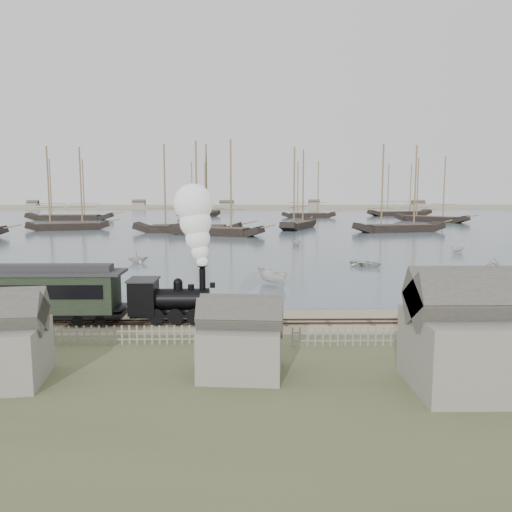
{
  "coord_description": "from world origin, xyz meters",
  "views": [
    {
      "loc": [
        2.4,
        -36.14,
        9.11
      ],
      "look_at": [
        3.07,
        7.71,
        3.5
      ],
      "focal_mm": 35.0,
      "sensor_mm": 36.0,
      "label": 1
    }
  ],
  "objects": [
    {
      "name": "passenger_coach",
      "position": [
        -13.7,
        -2.0,
        2.28
      ],
      "size": [
        14.91,
        2.88,
        3.62
      ],
      "color": "black",
      "rests_on": "ground"
    },
    {
      "name": "schooner_6",
      "position": [
        -56.18,
        128.55,
        10.06
      ],
      "size": [
        27.6,
        7.22,
        20.0
      ],
      "primitive_type": null,
      "rotation": [
        0.0,
        0.0,
        0.03
      ],
      "color": "black",
      "rests_on": "harbor_water"
    },
    {
      "name": "shed_right",
      "position": [
        13.0,
        -14.0,
        0.0
      ],
      "size": [
        6.0,
        5.0,
        5.1
      ],
      "primitive_type": null,
      "color": "gray",
      "rests_on": "ground"
    },
    {
      "name": "rowboat_4",
      "position": [
        30.5,
        19.96,
        0.92
      ],
      "size": [
        4.18,
        3.98,
        1.72
      ],
      "primitive_type": "imported",
      "rotation": [
        0.0,
        0.0,
        5.82
      ],
      "color": "silver",
      "rests_on": "harbor_water"
    },
    {
      "name": "rowboat_7",
      "position": [
        10.6,
        48.73,
        0.89
      ],
      "size": [
        3.66,
        3.34,
        1.65
      ],
      "primitive_type": "imported",
      "rotation": [
        0.0,
        0.0,
        0.23
      ],
      "color": "silver",
      "rests_on": "harbor_water"
    },
    {
      "name": "schooner_8",
      "position": [
        23.92,
        142.03,
        10.06
      ],
      "size": [
        19.23,
        5.6,
        20.0
      ],
      "primitive_type": null,
      "rotation": [
        0.0,
        0.0,
        0.06
      ],
      "color": "black",
      "rests_on": "harbor_water"
    },
    {
      "name": "ground",
      "position": [
        0.0,
        0.0,
        0.0
      ],
      "size": [
        600.0,
        600.0,
        0.0
      ],
      "primitive_type": "plane",
      "color": "tan",
      "rests_on": "ground"
    },
    {
      "name": "schooner_1",
      "position": [
        -41.12,
        84.73,
        10.06
      ],
      "size": [
        19.28,
        9.99,
        20.0
      ],
      "primitive_type": null,
      "rotation": [
        0.0,
        0.0,
        0.32
      ],
      "color": "black",
      "rests_on": "harbor_water"
    },
    {
      "name": "far_spit",
      "position": [
        0.0,
        250.0,
        0.0
      ],
      "size": [
        500.0,
        20.0,
        1.8
      ],
      "primitive_type": "cube",
      "color": "tan",
      "rests_on": "ground"
    },
    {
      "name": "rowboat_0",
      "position": [
        -14.72,
        10.33,
        0.43
      ],
      "size": [
        4.36,
        4.19,
        0.74
      ],
      "primitive_type": "imported",
      "rotation": [
        0.0,
        0.0,
        0.67
      ],
      "color": "silver",
      "rests_on": "harbor_water"
    },
    {
      "name": "picket_fence_east",
      "position": [
        12.5,
        -7.5,
        0.0
      ],
      "size": [
        15.0,
        0.1,
        1.2
      ],
      "primitive_type": null,
      "color": "gray",
      "rests_on": "ground"
    },
    {
      "name": "schooner_3",
      "position": [
        15.05,
        88.73,
        10.06
      ],
      "size": [
        11.64,
        19.49,
        20.0
      ],
      "primitive_type": null,
      "rotation": [
        0.0,
        0.0,
        1.17
      ],
      "color": "black",
      "rests_on": "harbor_water"
    },
    {
      "name": "schooner_2",
      "position": [
        -4.56,
        69.14,
        10.06
      ],
      "size": [
        21.11,
        12.31,
        20.0
      ],
      "primitive_type": null,
      "rotation": [
        0.0,
        0.0,
        -0.39
      ],
      "color": "black",
      "rests_on": "harbor_water"
    },
    {
      "name": "rowboat_3",
      "position": [
        16.88,
        24.29,
        0.47
      ],
      "size": [
        4.64,
        4.87,
        0.82
      ],
      "primitive_type": "imported",
      "rotation": [
        0.0,
        0.0,
        0.93
      ],
      "color": "silver",
      "rests_on": "harbor_water"
    },
    {
      "name": "schooner_9",
      "position": [
        61.25,
        157.2,
        10.06
      ],
      "size": [
        26.7,
        13.29,
        20.0
      ],
      "primitive_type": null,
      "rotation": [
        0.0,
        0.0,
        0.29
      ],
      "color": "black",
      "rests_on": "harbor_water"
    },
    {
      "name": "beached_dinghy",
      "position": [
        -13.8,
        -0.06,
        0.41
      ],
      "size": [
        4.65,
        4.9,
        0.83
      ],
      "primitive_type": "imported",
      "rotation": [
        0.0,
        0.0,
        0.94
      ],
      "color": "silver",
      "rests_on": "ground"
    },
    {
      "name": "schooner_4",
      "position": [
        37.13,
        78.01,
        10.06
      ],
      "size": [
        22.26,
        9.92,
        20.0
      ],
      "primitive_type": null,
      "rotation": [
        0.0,
        0.0,
        0.24
      ],
      "color": "black",
      "rests_on": "harbor_water"
    },
    {
      "name": "picket_fence_west",
      "position": [
        -6.5,
        -7.0,
        0.0
      ],
      "size": [
        19.0,
        0.1,
        1.2
      ],
      "primitive_type": null,
      "color": "gray",
      "rests_on": "ground"
    },
    {
      "name": "locomotive",
      "position": [
        -1.54,
        -2.0,
        4.32
      ],
      "size": [
        7.51,
        2.8,
        9.36
      ],
      "color": "black",
      "rests_on": "ground"
    },
    {
      "name": "schooner_7",
      "position": [
        -15.52,
        147.72,
        10.06
      ],
      "size": [
        15.07,
        21.95,
        20.0
      ],
      "primitive_type": null,
      "rotation": [
        0.0,
        0.0,
        1.07
      ],
      "color": "black",
      "rests_on": "harbor_water"
    },
    {
      "name": "rowboat_5",
      "position": [
        34.01,
        38.08,
        0.7
      ],
      "size": [
        2.95,
        3.43,
        1.28
      ],
      "primitive_type": "imported",
      "rotation": [
        0.0,
        0.0,
        2.19
      ],
      "color": "silver",
      "rests_on": "harbor_water"
    },
    {
      "name": "rail_track",
      "position": [
        0.0,
        -2.0,
        0.04
      ],
      "size": [
        120.0,
        1.8,
        0.16
      ],
      "color": "#37241E",
      "rests_on": "ground"
    },
    {
      "name": "rowboat_1",
      "position": [
        -11.87,
        27.72,
        0.76
      ],
      "size": [
        3.14,
        3.34,
        1.4
      ],
      "primitive_type": "imported",
      "rotation": [
        0.0,
        0.0,
        1.96
      ],
      "color": "silver",
      "rests_on": "harbor_water"
    },
    {
      "name": "schooner_10",
      "position": [
        -11.27,
        77.32,
        10.06
      ],
      "size": [
        24.7,
        6.55,
        20.0
      ],
      "primitive_type": null,
      "rotation": [
        0.0,
        0.0,
        -0.04
      ],
      "color": "black",
      "rests_on": "harbor_water"
    },
    {
      "name": "shed_mid",
      "position": [
        2.0,
        -12.0,
        0.0
      ],
      "size": [
        4.0,
        3.5,
        3.6
      ],
      "primitive_type": null,
      "color": "gray",
      "rests_on": "ground"
    },
    {
      "name": "rowboat_2",
      "position": [
        4.7,
        12.55,
        0.81
      ],
      "size": [
        3.89,
        3.63,
        1.49
      ],
      "primitive_type": "imported",
      "rotation": [
        0.0,
        0.0,
        3.85
      ],
      "color": "silver",
      "rests_on": "harbor_water"
    },
    {
      "name": "harbor_water",
      "position": [
        0.0,
        170.0,
        0.03
      ],
      "size": [
        600.0,
        336.0,
        0.06
      ],
      "primitive_type": "cube",
      "color": "#445461",
      "rests_on": "ground"
    },
    {
      "name": "schooner_5",
      "position": [
        58.78,
        117.35,
        10.06
      ],
      "size": [
        19.03,
        21.08,
        20.0
      ],
      "primitive_type": null,
      "rotation": [
        0.0,
        0.0,
        -0.87
      ],
      "color": "black",
      "rests_on": "harbor_water"
    }
  ]
}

